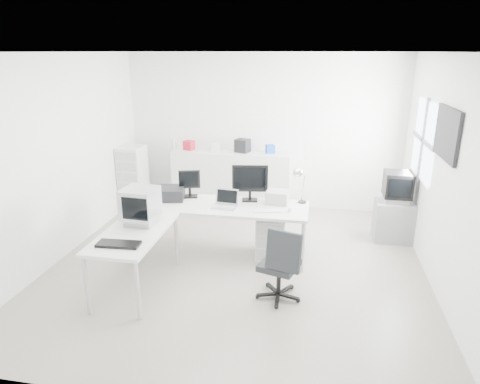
% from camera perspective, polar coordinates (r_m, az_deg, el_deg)
% --- Properties ---
extents(floor, '(5.00, 5.00, 0.01)m').
position_cam_1_polar(floor, '(5.98, -0.35, -9.73)').
color(floor, '#B7B4A4').
rests_on(floor, ground).
extents(ceiling, '(5.00, 5.00, 0.01)m').
position_cam_1_polar(ceiling, '(5.28, -0.41, 18.18)').
color(ceiling, white).
rests_on(ceiling, back_wall).
extents(back_wall, '(5.00, 0.02, 2.80)m').
position_cam_1_polar(back_wall, '(7.88, 3.05, 7.96)').
color(back_wall, white).
rests_on(back_wall, floor).
extents(left_wall, '(0.02, 5.00, 2.80)m').
position_cam_1_polar(left_wall, '(6.41, -22.97, 4.11)').
color(left_wall, white).
rests_on(left_wall, floor).
extents(right_wall, '(0.02, 5.00, 2.80)m').
position_cam_1_polar(right_wall, '(5.58, 25.73, 1.81)').
color(right_wall, white).
rests_on(right_wall, floor).
extents(window, '(0.02, 1.20, 1.10)m').
position_cam_1_polar(window, '(6.67, 23.28, 6.35)').
color(window, white).
rests_on(window, right_wall).
extents(wall_picture, '(0.04, 0.90, 0.60)m').
position_cam_1_polar(wall_picture, '(5.57, 25.89, 7.05)').
color(wall_picture, black).
rests_on(wall_picture, right_wall).
extents(main_desk, '(2.40, 0.80, 0.75)m').
position_cam_1_polar(main_desk, '(6.16, -2.30, -5.00)').
color(main_desk, silver).
rests_on(main_desk, floor).
extents(side_desk, '(0.70, 1.40, 0.75)m').
position_cam_1_polar(side_desk, '(5.47, -13.71, -8.71)').
color(side_desk, silver).
rests_on(side_desk, floor).
extents(drawer_pedestal, '(0.40, 0.50, 0.60)m').
position_cam_1_polar(drawer_pedestal, '(6.14, 4.24, -5.92)').
color(drawer_pedestal, silver).
rests_on(drawer_pedestal, floor).
extents(inkjet_printer, '(0.56, 0.47, 0.17)m').
position_cam_1_polar(inkjet_printer, '(6.32, -9.70, -0.17)').
color(inkjet_printer, black).
rests_on(inkjet_printer, main_desk).
extents(lcd_monitor_small, '(0.35, 0.25, 0.39)m').
position_cam_1_polar(lcd_monitor_small, '(6.33, -6.74, 1.03)').
color(lcd_monitor_small, black).
rests_on(lcd_monitor_small, main_desk).
extents(lcd_monitor_large, '(0.54, 0.28, 0.53)m').
position_cam_1_polar(lcd_monitor_large, '(6.11, 1.34, 1.21)').
color(lcd_monitor_large, black).
rests_on(lcd_monitor_large, main_desk).
extents(laptop, '(0.36, 0.37, 0.22)m').
position_cam_1_polar(laptop, '(5.89, -2.10, -1.09)').
color(laptop, '#B7B7BA').
rests_on(laptop, main_desk).
extents(white_keyboard, '(0.39, 0.22, 0.02)m').
position_cam_1_polar(white_keyboard, '(5.78, 3.63, -2.54)').
color(white_keyboard, silver).
rests_on(white_keyboard, main_desk).
extents(white_mouse, '(0.06, 0.06, 0.06)m').
position_cam_1_polar(white_mouse, '(5.79, 6.64, -2.33)').
color(white_mouse, silver).
rests_on(white_mouse, main_desk).
extents(laser_printer, '(0.33, 0.29, 0.18)m').
position_cam_1_polar(laser_printer, '(6.09, 5.00, -0.67)').
color(laser_printer, '#A3A3A3').
rests_on(laser_printer, main_desk).
extents(desk_lamp, '(0.19, 0.19, 0.46)m').
position_cam_1_polar(desk_lamp, '(6.10, 8.38, 0.62)').
color(desk_lamp, silver).
rests_on(desk_lamp, main_desk).
extents(crt_monitor, '(0.47, 0.47, 0.51)m').
position_cam_1_polar(crt_monitor, '(5.43, -13.15, -1.61)').
color(crt_monitor, '#B7B7BA').
rests_on(crt_monitor, side_desk).
extents(black_keyboard, '(0.49, 0.22, 0.03)m').
position_cam_1_polar(black_keyboard, '(4.98, -15.88, -6.70)').
color(black_keyboard, black).
rests_on(black_keyboard, side_desk).
extents(office_chair, '(0.68, 0.68, 0.94)m').
position_cam_1_polar(office_chair, '(5.07, 5.26, -9.26)').
color(office_chair, '#292C2F').
rests_on(office_chair, floor).
extents(tv_cabinet, '(0.58, 0.47, 0.63)m').
position_cam_1_polar(tv_cabinet, '(7.04, 19.78, -3.60)').
color(tv_cabinet, gray).
rests_on(tv_cabinet, floor).
extents(crt_tv, '(0.50, 0.48, 0.45)m').
position_cam_1_polar(crt_tv, '(6.87, 20.26, 0.60)').
color(crt_tv, black).
rests_on(crt_tv, tv_cabinet).
extents(sideboard, '(2.16, 0.54, 1.08)m').
position_cam_1_polar(sideboard, '(7.91, -1.10, 1.61)').
color(sideboard, silver).
rests_on(sideboard, floor).
extents(clutter_box_a, '(0.21, 0.20, 0.17)m').
position_cam_1_polar(clutter_box_a, '(7.95, -6.82, 6.21)').
color(clutter_box_a, '#B2192C').
rests_on(clutter_box_a, sideboard).
extents(clutter_box_b, '(0.15, 0.13, 0.14)m').
position_cam_1_polar(clutter_box_b, '(7.83, -3.29, 6.00)').
color(clutter_box_b, silver).
rests_on(clutter_box_b, sideboard).
extents(clutter_box_c, '(0.29, 0.28, 0.23)m').
position_cam_1_polar(clutter_box_c, '(7.71, 0.34, 6.21)').
color(clutter_box_c, black).
rests_on(clutter_box_c, sideboard).
extents(clutter_box_d, '(0.19, 0.18, 0.15)m').
position_cam_1_polar(clutter_box_d, '(7.65, 4.04, 5.74)').
color(clutter_box_d, blue).
rests_on(clutter_box_d, sideboard).
extents(clutter_bottle, '(0.07, 0.07, 0.22)m').
position_cam_1_polar(clutter_bottle, '(8.08, -8.79, 6.49)').
color(clutter_bottle, silver).
rests_on(clutter_bottle, sideboard).
extents(filing_cabinet, '(0.42, 0.50, 1.19)m').
position_cam_1_polar(filing_cabinet, '(8.05, -14.02, 1.76)').
color(filing_cabinet, silver).
rests_on(filing_cabinet, floor).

